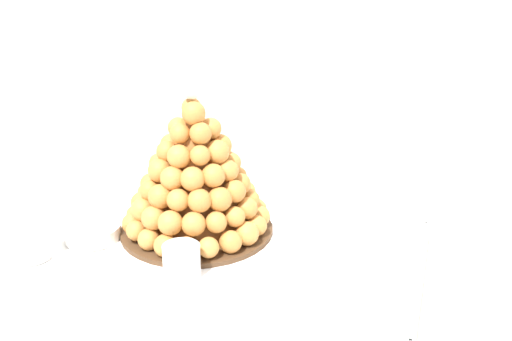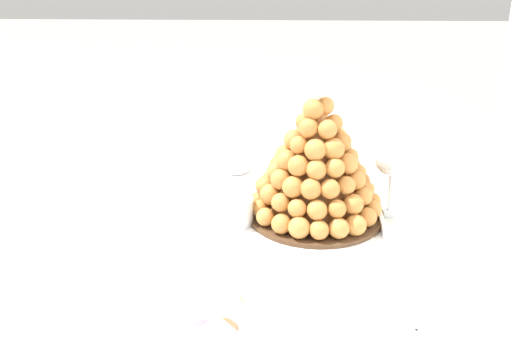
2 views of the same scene
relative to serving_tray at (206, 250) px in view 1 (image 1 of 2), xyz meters
The scene contains 7 objects.
serving_tray is the anchor object (origin of this frame).
croquembouche 0.12m from the serving_tray, 124.79° to the left, with size 0.25×0.25×0.26m.
dessert_cup_left 0.27m from the serving_tray, 156.82° to the right, with size 0.06×0.06×0.06m.
dessert_cup_mid_left 0.09m from the serving_tray, 91.27° to the right, with size 0.06×0.06×0.05m.
dessert_cup_centre 0.27m from the serving_tray, 18.87° to the right, with size 0.05×0.05×0.05m.
creme_brulee_ramekin 0.19m from the serving_tray, behind, with size 0.09×0.09×0.02m.
wine_glass 0.23m from the serving_tray, 109.82° to the left, with size 0.07×0.07×0.15m.
Camera 1 is at (0.08, -0.79, 1.24)m, focal length 44.44 mm.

